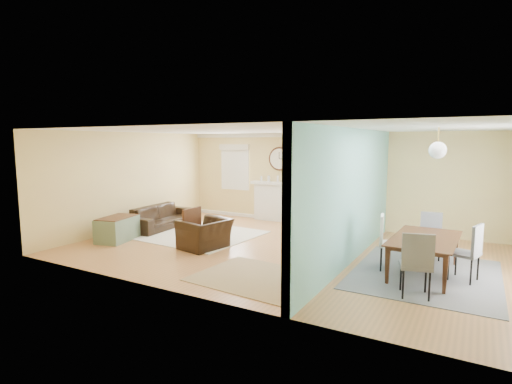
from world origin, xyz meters
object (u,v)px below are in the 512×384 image
sofa (162,217)px  credenza (350,230)px  dining_table (426,256)px  green_chair (313,219)px  eames_chair (205,234)px

sofa → credenza: bearing=-88.4°
credenza → dining_table: 2.06m
green_chair → credenza: size_ratio=0.45×
sofa → green_chair: size_ratio=2.85×
eames_chair → credenza: 3.24m
green_chair → eames_chair: bearing=86.6°
sofa → dining_table: bearing=-99.7°
sofa → dining_table: dining_table is taller
eames_chair → green_chair: size_ratio=1.36×
credenza → eames_chair: bearing=-148.8°
sofa → green_chair: 4.11m
eames_chair → credenza: credenza is taller
dining_table → sofa: bearing=86.8°
credenza → green_chair: bearing=140.4°
eames_chair → dining_table: dining_table is taller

